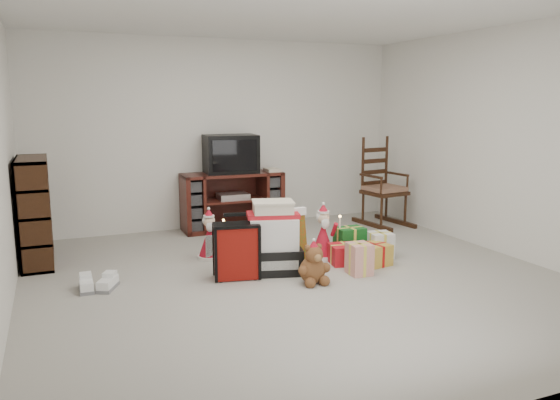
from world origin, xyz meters
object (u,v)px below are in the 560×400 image
object	(u,v)px
tv_stand	(232,201)
rocking_chair	(382,194)
red_suitcase	(236,251)
gift_pile	(273,242)
mrs_claus_figurine	(209,239)
sneaker_pair	(97,284)
bookshelf	(35,213)
gift_cluster	(362,250)
crt_television	(231,154)
teddy_bear	(313,266)
santa_figurine	(323,237)

from	to	relation	value
tv_stand	rocking_chair	size ratio (longest dim) A/B	1.07
red_suitcase	rocking_chair	bearing A→B (deg)	40.76
tv_stand	gift_pile	bearing A→B (deg)	-94.76
mrs_claus_figurine	sneaker_pair	bearing A→B (deg)	-154.52
rocking_chair	bookshelf	bearing A→B (deg)	174.52
gift_pile	gift_cluster	bearing A→B (deg)	11.62
gift_pile	mrs_claus_figurine	size ratio (longest dim) A/B	1.28
rocking_chair	sneaker_pair	xyz separation A→B (m)	(-3.88, -1.31, -0.38)
rocking_chair	crt_television	distance (m)	2.16
mrs_claus_figurine	rocking_chair	bearing A→B (deg)	15.28
gift_cluster	crt_television	size ratio (longest dim) A/B	1.27
teddy_bear	santa_figurine	xyz separation A→B (m)	(0.47, 0.71, 0.07)
rocking_chair	gift_pile	distance (m)	2.63
gift_pile	santa_figurine	bearing A→B (deg)	35.42
gift_pile	crt_television	xyz separation A→B (m)	(0.19, 1.97, 0.70)
santa_figurine	crt_television	distance (m)	1.95
sneaker_pair	santa_figurine	bearing A→B (deg)	13.37
teddy_bear	gift_cluster	size ratio (longest dim) A/B	0.42
santa_figurine	mrs_claus_figurine	distance (m)	1.23
red_suitcase	mrs_claus_figurine	xyz separation A→B (m)	(-0.06, 0.76, -0.06)
red_suitcase	crt_television	size ratio (longest dim) A/B	0.89
bookshelf	tv_stand	bearing A→B (deg)	16.10
santa_figurine	mrs_claus_figurine	world-z (taller)	santa_figurine
teddy_bear	sneaker_pair	size ratio (longest dim) A/B	1.02
tv_stand	gift_pile	xyz separation A→B (m)	(-0.20, -1.94, -0.07)
bookshelf	santa_figurine	world-z (taller)	bookshelf
mrs_claus_figurine	sneaker_pair	world-z (taller)	mrs_claus_figurine
teddy_bear	gift_cluster	distance (m)	0.87
gift_pile	gift_cluster	xyz separation A→B (m)	(0.99, -0.06, -0.17)
sneaker_pair	gift_cluster	distance (m)	2.67
teddy_bear	rocking_chair	bearing A→B (deg)	43.69
bookshelf	gift_cluster	size ratio (longest dim) A/B	1.24
tv_stand	gift_cluster	bearing A→B (deg)	-67.47
teddy_bear	santa_figurine	world-z (taller)	santa_figurine
tv_stand	santa_figurine	size ratio (longest dim) A/B	2.21
red_suitcase	sneaker_pair	size ratio (longest dim) A/B	1.73
mrs_claus_figurine	tv_stand	bearing A→B (deg)	61.90
gift_pile	santa_figurine	distance (m)	0.74
sneaker_pair	crt_television	size ratio (longest dim) A/B	0.51
santa_figurine	rocking_chair	bearing A→B (deg)	37.96
santa_figurine	gift_cluster	size ratio (longest dim) A/B	0.67
gift_pile	sneaker_pair	bearing A→B (deg)	-169.17
rocking_chair	red_suitcase	size ratio (longest dim) A/B	1.98
santa_figurine	crt_television	size ratio (longest dim) A/B	0.85
teddy_bear	bookshelf	bearing A→B (deg)	144.35
tv_stand	rocking_chair	bearing A→B (deg)	-13.12
tv_stand	teddy_bear	size ratio (longest dim) A/B	3.57
bookshelf	crt_television	bearing A→B (deg)	16.74
bookshelf	red_suitcase	world-z (taller)	bookshelf
red_suitcase	gift_pile	bearing A→B (deg)	18.01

